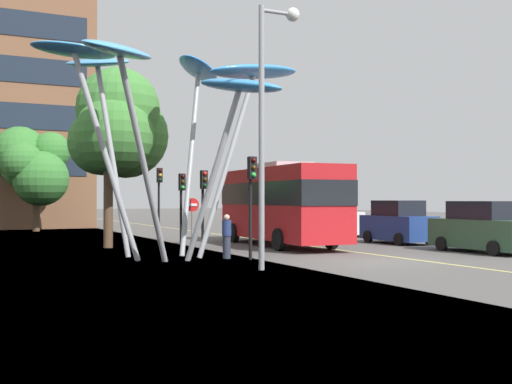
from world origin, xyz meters
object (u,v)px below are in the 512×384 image
(car_parked_mid, at_px, (398,223))
(no_entry_sign, at_px, (192,215))
(traffic_light_island_mid, at_px, (182,193))
(traffic_light_opposite, at_px, (159,188))
(car_parked_far, at_px, (330,219))
(traffic_light_kerb_near, at_px, (252,185))
(leaf_sculpture, at_px, (175,80))
(pedestrian, at_px, (227,236))
(car_parked_near, at_px, (483,228))
(red_bus, at_px, (281,201))
(street_lamp, at_px, (270,103))
(traffic_light_kerb_far, at_px, (204,192))

(car_parked_mid, distance_m, no_entry_sign, 10.27)
(traffic_light_island_mid, bearing_deg, traffic_light_opposite, 84.17)
(car_parked_far, bearing_deg, traffic_light_kerb_near, -133.45)
(car_parked_mid, bearing_deg, traffic_light_opposite, 137.51)
(leaf_sculpture, height_order, pedestrian, leaf_sculpture)
(leaf_sculpture, xyz_separation_m, traffic_light_kerb_near, (2.27, -1.81, -3.91))
(leaf_sculpture, bearing_deg, car_parked_near, -14.35)
(leaf_sculpture, bearing_deg, pedestrian, -28.50)
(traffic_light_island_mid, height_order, pedestrian, traffic_light_island_mid)
(red_bus, xyz_separation_m, car_parked_near, (5.67, -6.94, -1.12))
(traffic_light_kerb_near, xyz_separation_m, no_entry_sign, (0.01, 6.11, -1.19))
(car_parked_near, relative_size, street_lamp, 0.56)
(red_bus, xyz_separation_m, traffic_light_opposite, (-3.56, 7.43, 0.71))
(traffic_light_island_mid, distance_m, traffic_light_opposite, 5.22)
(car_parked_far, bearing_deg, red_bus, -139.20)
(traffic_light_island_mid, distance_m, pedestrian, 7.22)
(traffic_light_kerb_far, xyz_separation_m, no_entry_sign, (-0.10, 1.09, -0.99))
(car_parked_near, distance_m, pedestrian, 10.71)
(street_lamp, bearing_deg, car_parked_far, 51.33)
(leaf_sculpture, relative_size, car_parked_mid, 2.79)
(car_parked_near, bearing_deg, car_parked_far, 88.00)
(traffic_light_kerb_near, bearing_deg, pedestrian, 123.42)
(red_bus, height_order, street_lamp, street_lamp)
(traffic_light_kerb_far, xyz_separation_m, traffic_light_island_mid, (0.02, 2.87, -0.02))
(leaf_sculpture, height_order, car_parked_far, leaf_sculpture)
(traffic_light_kerb_far, xyz_separation_m, car_parked_near, (9.78, -6.32, -1.50))
(no_entry_sign, bearing_deg, red_bus, -6.47)
(red_bus, height_order, car_parked_far, red_bus)
(traffic_light_kerb_near, distance_m, traffic_light_island_mid, 7.89)
(traffic_light_island_mid, height_order, car_parked_mid, traffic_light_island_mid)
(red_bus, relative_size, traffic_light_opposite, 2.54)
(traffic_light_kerb_far, distance_m, car_parked_mid, 10.14)
(car_parked_far, relative_size, no_entry_sign, 1.97)
(traffic_light_kerb_near, distance_m, car_parked_far, 15.10)
(red_bus, distance_m, traffic_light_kerb_far, 4.17)
(traffic_light_kerb_near, height_order, no_entry_sign, traffic_light_kerb_near)
(car_parked_near, bearing_deg, traffic_light_opposite, 122.72)
(car_parked_far, distance_m, street_lamp, 18.38)
(traffic_light_opposite, bearing_deg, no_entry_sign, -95.35)
(car_parked_near, bearing_deg, pedestrian, 168.16)
(car_parked_mid, height_order, pedestrian, car_parked_mid)
(traffic_light_opposite, xyz_separation_m, no_entry_sign, (-0.65, -6.96, -1.32))
(traffic_light_kerb_far, xyz_separation_m, traffic_light_opposite, (0.55, 8.05, 0.32))
(pedestrian, height_order, no_entry_sign, no_entry_sign)
(traffic_light_island_mid, height_order, street_lamp, street_lamp)
(leaf_sculpture, distance_m, pedestrian, 6.09)
(red_bus, bearing_deg, leaf_sculpture, -149.53)
(street_lamp, bearing_deg, pedestrian, 86.10)
(traffic_light_island_mid, height_order, no_entry_sign, traffic_light_island_mid)
(car_parked_near, height_order, pedestrian, car_parked_near)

